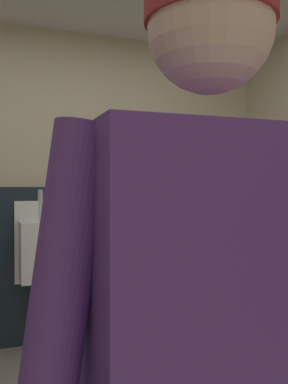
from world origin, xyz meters
The scene contains 6 objects.
wall_back centered at (0.00, 1.84, 1.27)m, with size 4.14×0.12×2.54m, color beige.
wainscot_band_back centered at (0.00, 1.76, 0.63)m, with size 3.54×0.03×1.26m, color #19232D.
urinal_left centered at (-0.18, 1.62, 0.78)m, with size 0.40×0.34×1.24m.
urinal_middle centered at (0.57, 1.62, 0.78)m, with size 0.40×0.34×1.24m.
privacy_divider_panel centered at (0.20, 1.55, 0.95)m, with size 0.04×0.40×0.90m, color #4C4C51.
person centered at (-0.20, -1.05, 0.96)m, with size 0.64×0.60×1.64m.
Camera 1 is at (-0.56, -1.68, 1.27)m, focal length 39.26 mm.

